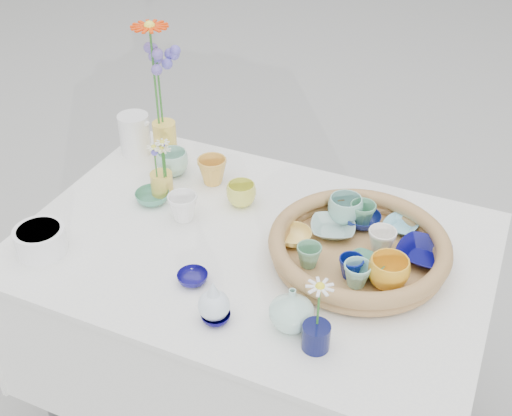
% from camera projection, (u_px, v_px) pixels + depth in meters
% --- Properties ---
extents(wicker_tray, '(0.47, 0.47, 0.08)m').
position_uv_depth(wicker_tray, '(359.00, 248.00, 1.67)').
color(wicker_tray, brown).
rests_on(wicker_tray, display_table).
extents(tray_ceramic_0, '(0.13, 0.13, 0.03)m').
position_uv_depth(tray_ceramic_0, '(362.00, 220.00, 1.78)').
color(tray_ceramic_0, navy).
rests_on(tray_ceramic_0, wicker_tray).
extents(tray_ceramic_1, '(0.16, 0.16, 0.03)m').
position_uv_depth(tray_ceramic_1, '(423.00, 254.00, 1.66)').
color(tray_ceramic_1, '#080856').
rests_on(tray_ceramic_1, wicker_tray).
extents(tray_ceramic_2, '(0.13, 0.13, 0.08)m').
position_uv_depth(tray_ceramic_2, '(389.00, 273.00, 1.56)').
color(tray_ceramic_2, gold).
rests_on(tray_ceramic_2, wicker_tray).
extents(tray_ceramic_3, '(0.13, 0.13, 0.02)m').
position_uv_depth(tray_ceramic_3, '(364.00, 266.00, 1.62)').
color(tray_ceramic_3, '#45946E').
rests_on(tray_ceramic_3, wicker_tray).
extents(tray_ceramic_4, '(0.08, 0.08, 0.06)m').
position_uv_depth(tray_ceramic_4, '(309.00, 256.00, 1.63)').
color(tray_ceramic_4, '#649C76').
rests_on(tray_ceramic_4, wicker_tray).
extents(tray_ceramic_5, '(0.15, 0.15, 0.03)m').
position_uv_depth(tray_ceramic_5, '(333.00, 228.00, 1.75)').
color(tray_ceramic_5, '#93B2AB').
rests_on(tray_ceramic_5, wicker_tray).
extents(tray_ceramic_6, '(0.10, 0.10, 0.08)m').
position_uv_depth(tray_ceramic_6, '(345.00, 209.00, 1.78)').
color(tray_ceramic_6, '#8CC8B9').
rests_on(tray_ceramic_6, wicker_tray).
extents(tray_ceramic_7, '(0.09, 0.09, 0.07)m').
position_uv_depth(tray_ceramic_7, '(382.00, 241.00, 1.67)').
color(tray_ceramic_7, white).
rests_on(tray_ceramic_7, wicker_tray).
extents(tray_ceramic_8, '(0.11, 0.11, 0.02)m').
position_uv_depth(tray_ceramic_8, '(401.00, 226.00, 1.76)').
color(tray_ceramic_8, '#7DC8E3').
rests_on(tray_ceramic_8, wicker_tray).
extents(tray_ceramic_9, '(0.08, 0.08, 0.06)m').
position_uv_depth(tray_ceramic_9, '(351.00, 267.00, 1.59)').
color(tray_ceramic_9, navy).
rests_on(tray_ceramic_9, wicker_tray).
extents(tray_ceramic_10, '(0.13, 0.13, 0.03)m').
position_uv_depth(tray_ceramic_10, '(293.00, 237.00, 1.72)').
color(tray_ceramic_10, '#FFDA6C').
rests_on(tray_ceramic_10, wicker_tray).
extents(tray_ceramic_11, '(0.08, 0.08, 0.06)m').
position_uv_depth(tray_ceramic_11, '(357.00, 275.00, 1.57)').
color(tray_ceramic_11, '#85CDBA').
rests_on(tray_ceramic_11, wicker_tray).
extents(tray_ceramic_12, '(0.10, 0.10, 0.07)m').
position_uv_depth(tray_ceramic_12, '(362.00, 214.00, 1.77)').
color(tray_ceramic_12, '#579974').
rests_on(tray_ceramic_12, wicker_tray).
extents(loose_ceramic_0, '(0.12, 0.12, 0.08)m').
position_uv_depth(loose_ceramic_0, '(212.00, 171.00, 1.97)').
color(loose_ceramic_0, gold).
rests_on(loose_ceramic_0, display_table).
extents(loose_ceramic_1, '(0.12, 0.12, 0.07)m').
position_uv_depth(loose_ceramic_1, '(241.00, 194.00, 1.88)').
color(loose_ceramic_1, '#D1D34E').
rests_on(loose_ceramic_1, display_table).
extents(loose_ceramic_2, '(0.11, 0.11, 0.03)m').
position_uv_depth(loose_ceramic_2, '(152.00, 197.00, 1.90)').
color(loose_ceramic_2, '#458A6D').
rests_on(loose_ceramic_2, display_table).
extents(loose_ceramic_3, '(0.10, 0.10, 0.08)m').
position_uv_depth(loose_ceramic_3, '(183.00, 207.00, 1.81)').
color(loose_ceramic_3, white).
rests_on(loose_ceramic_3, display_table).
extents(loose_ceramic_4, '(0.08, 0.08, 0.02)m').
position_uv_depth(loose_ceramic_4, '(193.00, 278.00, 1.61)').
color(loose_ceramic_4, '#110C60').
rests_on(loose_ceramic_4, display_table).
extents(loose_ceramic_5, '(0.12, 0.12, 0.08)m').
position_uv_depth(loose_ceramic_5, '(172.00, 163.00, 2.01)').
color(loose_ceramic_5, '#99CCB8').
rests_on(loose_ceramic_5, display_table).
extents(loose_ceramic_6, '(0.09, 0.09, 0.02)m').
position_uv_depth(loose_ceramic_6, '(216.00, 317.00, 1.50)').
color(loose_ceramic_6, '#050043').
rests_on(loose_ceramic_6, display_table).
extents(fluted_bowl, '(0.14, 0.14, 0.07)m').
position_uv_depth(fluted_bowl, '(41.00, 240.00, 1.70)').
color(fluted_bowl, white).
rests_on(fluted_bowl, display_table).
extents(bud_vase_paleblue, '(0.09, 0.09, 0.12)m').
position_uv_depth(bud_vase_paleblue, '(214.00, 299.00, 1.48)').
color(bud_vase_paleblue, white).
rests_on(bud_vase_paleblue, display_table).
extents(bud_vase_seafoam, '(0.12, 0.12, 0.11)m').
position_uv_depth(bud_vase_seafoam, '(292.00, 308.00, 1.47)').
color(bud_vase_seafoam, '#B1DFCD').
rests_on(bud_vase_seafoam, display_table).
extents(bud_vase_cobalt, '(0.08, 0.08, 0.06)m').
position_uv_depth(bud_vase_cobalt, '(316.00, 337.00, 1.42)').
color(bud_vase_cobalt, '#0D1142').
rests_on(bud_vase_cobalt, display_table).
extents(single_daisy, '(0.08, 0.08, 0.13)m').
position_uv_depth(single_daisy, '(319.00, 306.00, 1.38)').
color(single_daisy, white).
rests_on(single_daisy, bud_vase_cobalt).
extents(tall_vase_yellow, '(0.10, 0.10, 0.14)m').
position_uv_depth(tall_vase_yellow, '(165.00, 142.00, 2.06)').
color(tall_vase_yellow, '#FFD34D').
rests_on(tall_vase_yellow, display_table).
extents(gerbera, '(0.16, 0.16, 0.33)m').
position_uv_depth(gerbera, '(154.00, 77.00, 1.92)').
color(gerbera, '#F73604').
rests_on(gerbera, tall_vase_yellow).
extents(hydrangea, '(0.10, 0.10, 0.29)m').
position_uv_depth(hydrangea, '(160.00, 91.00, 1.96)').
color(hydrangea, '#6B59B6').
rests_on(hydrangea, tall_vase_yellow).
extents(white_pitcher, '(0.17, 0.14, 0.14)m').
position_uv_depth(white_pitcher, '(135.00, 134.00, 2.10)').
color(white_pitcher, white).
rests_on(white_pitcher, display_table).
extents(daisy_cup, '(0.08, 0.08, 0.07)m').
position_uv_depth(daisy_cup, '(162.00, 184.00, 1.92)').
color(daisy_cup, '#E4C14C').
rests_on(daisy_cup, display_table).
extents(daisy_posy, '(0.08, 0.08, 0.13)m').
position_uv_depth(daisy_posy, '(160.00, 156.00, 1.86)').
color(daisy_posy, white).
rests_on(daisy_posy, daisy_cup).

